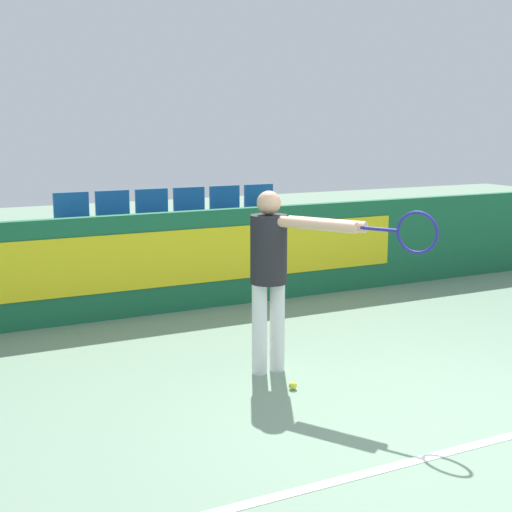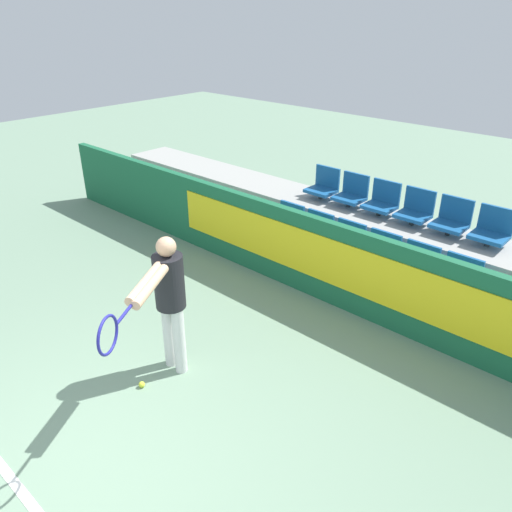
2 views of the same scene
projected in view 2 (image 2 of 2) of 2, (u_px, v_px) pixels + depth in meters
ground_plane at (81, 477)px, 4.21m from camera, size 30.00×30.00×0.00m
court_baseline at (35, 509)px, 3.94m from camera, size 6.37×0.08×0.01m
barrier_wall at (336, 265)px, 6.44m from camera, size 12.17×0.14×1.14m
bleacher_tier_front at (356, 276)px, 6.96m from camera, size 11.77×0.91×0.37m
bleacher_tier_middle at (390, 244)px, 7.47m from camera, size 11.77×0.91×0.75m
stadium_chair_0 at (288, 223)px, 7.66m from camera, size 0.45×0.38×0.50m
stadium_chair_1 at (316, 232)px, 7.34m from camera, size 0.45×0.38×0.50m
stadium_chair_2 at (347, 243)px, 7.02m from camera, size 0.45×0.38×0.50m
stadium_chair_3 at (380, 254)px, 6.70m from camera, size 0.45×0.38×0.50m
stadium_chair_4 at (418, 266)px, 6.38m from camera, size 0.45×0.38×0.50m
stadium_chair_5 at (459, 280)px, 6.05m from camera, size 0.45×0.38×0.50m
stadium_chair_6 at (324, 185)px, 8.09m from camera, size 0.45×0.38×0.50m
stadium_chair_7 at (352, 193)px, 7.77m from camera, size 0.45×0.38×0.50m
stadium_chair_8 at (382, 201)px, 7.45m from camera, size 0.45×0.38×0.50m
stadium_chair_9 at (415, 210)px, 7.13m from camera, size 0.45×0.38×0.50m
stadium_chair_10 at (452, 219)px, 6.81m from camera, size 0.45×0.38×0.50m
stadium_chair_11 at (492, 230)px, 6.49m from camera, size 0.45×0.38×0.50m
tennis_player at (167, 295)px, 5.00m from camera, size 0.91×1.40×1.57m
tennis_ball at (142, 384)px, 5.20m from camera, size 0.07×0.07×0.07m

